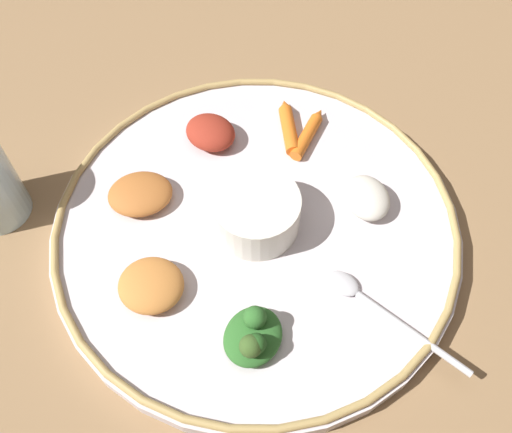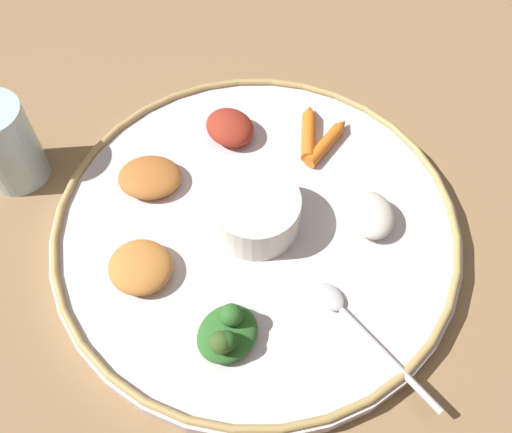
% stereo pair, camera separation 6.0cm
% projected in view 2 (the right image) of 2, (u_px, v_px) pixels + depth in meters
% --- Properties ---
extents(ground_plane, '(2.40, 2.40, 0.00)m').
position_uv_depth(ground_plane, '(256.00, 234.00, 0.63)').
color(ground_plane, olive).
extents(platter, '(0.44, 0.44, 0.02)m').
position_uv_depth(platter, '(256.00, 229.00, 0.62)').
color(platter, silver).
rests_on(platter, ground_plane).
extents(platter_rim, '(0.44, 0.44, 0.01)m').
position_uv_depth(platter_rim, '(256.00, 223.00, 0.61)').
color(platter_rim, tan).
rests_on(platter_rim, platter).
extents(center_bowl, '(0.09, 0.09, 0.05)m').
position_uv_depth(center_bowl, '(256.00, 211.00, 0.59)').
color(center_bowl, silver).
rests_on(center_bowl, platter).
extents(spoon, '(0.08, 0.15, 0.01)m').
position_uv_depth(spoon, '(356.00, 324.00, 0.54)').
color(spoon, silver).
rests_on(spoon, platter).
extents(greens_pile, '(0.07, 0.06, 0.04)m').
position_uv_depth(greens_pile, '(227.00, 333.00, 0.53)').
color(greens_pile, '#2D6628').
rests_on(greens_pile, platter).
extents(carrot_near_spoon, '(0.08, 0.03, 0.01)m').
position_uv_depth(carrot_near_spoon, '(327.00, 142.00, 0.66)').
color(carrot_near_spoon, orange).
rests_on(carrot_near_spoon, platter).
extents(carrot_outer, '(0.08, 0.05, 0.02)m').
position_uv_depth(carrot_outer, '(309.00, 132.00, 0.67)').
color(carrot_outer, orange).
rests_on(carrot_outer, platter).
extents(mound_chickpea, '(0.08, 0.09, 0.02)m').
position_uv_depth(mound_chickpea, '(150.00, 177.00, 0.63)').
color(mound_chickpea, '#B2662D').
rests_on(mound_chickpea, platter).
extents(mound_squash, '(0.07, 0.07, 0.02)m').
position_uv_depth(mound_squash, '(140.00, 267.00, 0.57)').
color(mound_squash, '#C67A38').
rests_on(mound_squash, platter).
extents(mound_rice_white, '(0.08, 0.07, 0.03)m').
position_uv_depth(mound_rice_white, '(371.00, 215.00, 0.60)').
color(mound_rice_white, silver).
rests_on(mound_rice_white, platter).
extents(mound_beet, '(0.07, 0.07, 0.03)m').
position_uv_depth(mound_beet, '(230.00, 127.00, 0.67)').
color(mound_beet, maroon).
rests_on(mound_beet, platter).
extents(drinking_glass, '(0.07, 0.07, 0.11)m').
position_uv_depth(drinking_glass, '(7.00, 148.00, 0.63)').
color(drinking_glass, silver).
rests_on(drinking_glass, ground_plane).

